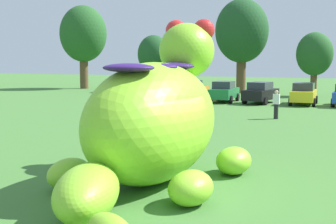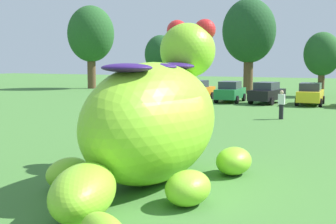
{
  "view_description": "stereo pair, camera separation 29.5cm",
  "coord_description": "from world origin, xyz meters",
  "px_view_note": "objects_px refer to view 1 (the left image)",
  "views": [
    {
      "loc": [
        4.86,
        -10.98,
        3.53
      ],
      "look_at": [
        -0.8,
        1.98,
        1.92
      ],
      "focal_mm": 49.59,
      "sensor_mm": 36.0,
      "label": 1
    },
    {
      "loc": [
        5.13,
        -10.86,
        3.53
      ],
      "look_at": [
        -0.8,
        1.98,
        1.92
      ],
      "focal_mm": 49.59,
      "sensor_mm": 36.0,
      "label": 2
    }
  ],
  "objects_px": {
    "car_black": "(261,93)",
    "spectator_near_inflatable": "(276,105)",
    "giant_inflatable_creature": "(154,120)",
    "car_green": "(224,92)",
    "car_orange": "(191,90)",
    "car_yellow": "(304,94)",
    "spectator_by_cars": "(147,97)"
  },
  "relations": [
    {
      "from": "car_black",
      "to": "spectator_near_inflatable",
      "type": "height_order",
      "value": "car_black"
    },
    {
      "from": "giant_inflatable_creature",
      "to": "car_black",
      "type": "relative_size",
      "value": 2.19
    },
    {
      "from": "spectator_near_inflatable",
      "to": "car_green",
      "type": "bearing_deg",
      "value": 122.64
    },
    {
      "from": "car_orange",
      "to": "giant_inflatable_creature",
      "type": "bearing_deg",
      "value": -71.38
    },
    {
      "from": "car_orange",
      "to": "car_yellow",
      "type": "bearing_deg",
      "value": -2.73
    },
    {
      "from": "car_orange",
      "to": "car_black",
      "type": "bearing_deg",
      "value": -5.73
    },
    {
      "from": "car_black",
      "to": "car_yellow",
      "type": "xyz_separation_m",
      "value": [
        3.33,
        0.17,
        0.0
      ]
    },
    {
      "from": "car_green",
      "to": "spectator_by_cars",
      "type": "xyz_separation_m",
      "value": [
        -3.5,
        -7.32,
        -0.01
      ]
    },
    {
      "from": "car_orange",
      "to": "spectator_near_inflatable",
      "type": "relative_size",
      "value": 2.47
    },
    {
      "from": "car_black",
      "to": "car_orange",
      "type": "bearing_deg",
      "value": 174.27
    },
    {
      "from": "giant_inflatable_creature",
      "to": "car_yellow",
      "type": "relative_size",
      "value": 2.26
    },
    {
      "from": "car_yellow",
      "to": "spectator_by_cars",
      "type": "relative_size",
      "value": 2.44
    },
    {
      "from": "giant_inflatable_creature",
      "to": "car_yellow",
      "type": "distance_m",
      "value": 25.28
    },
    {
      "from": "spectator_near_inflatable",
      "to": "car_yellow",
      "type": "bearing_deg",
      "value": 87.93
    },
    {
      "from": "car_black",
      "to": "car_yellow",
      "type": "bearing_deg",
      "value": 2.92
    },
    {
      "from": "car_orange",
      "to": "car_black",
      "type": "xyz_separation_m",
      "value": [
        6.26,
        -0.63,
        0.0
      ]
    },
    {
      "from": "car_green",
      "to": "car_black",
      "type": "height_order",
      "value": "same"
    },
    {
      "from": "giant_inflatable_creature",
      "to": "car_green",
      "type": "bearing_deg",
      "value": 102.26
    },
    {
      "from": "car_orange",
      "to": "spectator_near_inflatable",
      "type": "height_order",
      "value": "car_orange"
    },
    {
      "from": "car_green",
      "to": "car_yellow",
      "type": "distance_m",
      "value": 6.4
    },
    {
      "from": "car_green",
      "to": "car_yellow",
      "type": "bearing_deg",
      "value": 1.0
    },
    {
      "from": "car_black",
      "to": "giant_inflatable_creature",
      "type": "bearing_deg",
      "value": -84.53
    },
    {
      "from": "spectator_by_cars",
      "to": "giant_inflatable_creature",
      "type": "bearing_deg",
      "value": -63.29
    },
    {
      "from": "car_yellow",
      "to": "car_green",
      "type": "bearing_deg",
      "value": -179.0
    },
    {
      "from": "giant_inflatable_creature",
      "to": "car_yellow",
      "type": "height_order",
      "value": "giant_inflatable_creature"
    },
    {
      "from": "car_green",
      "to": "car_yellow",
      "type": "xyz_separation_m",
      "value": [
        6.4,
        0.11,
        0.0
      ]
    },
    {
      "from": "car_yellow",
      "to": "giant_inflatable_creature",
      "type": "bearing_deg",
      "value": -92.12
    },
    {
      "from": "car_orange",
      "to": "car_green",
      "type": "distance_m",
      "value": 3.25
    },
    {
      "from": "car_yellow",
      "to": "spectator_near_inflatable",
      "type": "xyz_separation_m",
      "value": [
        -0.35,
        -9.56,
        -0.01
      ]
    },
    {
      "from": "car_black",
      "to": "car_green",
      "type": "bearing_deg",
      "value": 178.91
    },
    {
      "from": "car_orange",
      "to": "car_green",
      "type": "relative_size",
      "value": 1.01
    },
    {
      "from": "car_green",
      "to": "spectator_near_inflatable",
      "type": "relative_size",
      "value": 2.44
    }
  ]
}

